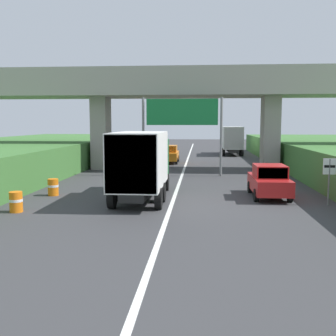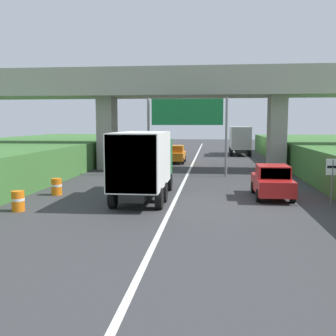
# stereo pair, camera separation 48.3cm
# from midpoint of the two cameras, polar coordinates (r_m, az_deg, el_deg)

# --- Properties ---
(lane_centre_stripe) EXTENTS (0.20, 99.37, 0.01)m
(lane_centre_stripe) POSITION_cam_midpoint_polar(r_m,az_deg,el_deg) (26.12, 1.11, -2.08)
(lane_centre_stripe) COLOR white
(lane_centre_stripe) RESTS_ON ground
(overpass_bridge) EXTENTS (40.00, 4.80, 8.23)m
(overpass_bridge) POSITION_cam_midpoint_polar(r_m,az_deg,el_deg) (33.33, 1.93, 10.54)
(overpass_bridge) COLOR #9E998E
(overpass_bridge) RESTS_ON ground
(overhead_highway_sign) EXTENTS (5.88, 0.18, 5.73)m
(overhead_highway_sign) POSITION_cam_midpoint_polar(r_m,az_deg,el_deg) (29.23, 1.54, 7.21)
(overhead_highway_sign) COLOR slate
(overhead_highway_sign) RESTS_ON ground
(speed_limit_sign) EXTENTS (0.60, 0.08, 2.23)m
(speed_limit_sign) POSITION_cam_midpoint_polar(r_m,az_deg,el_deg) (20.12, 21.41, -0.85)
(speed_limit_sign) COLOR slate
(speed_limit_sign) RESTS_ON ground
(truck_green) EXTENTS (2.44, 7.30, 3.44)m
(truck_green) POSITION_cam_midpoint_polar(r_m,az_deg,el_deg) (20.20, -4.40, 0.91)
(truck_green) COLOR black
(truck_green) RESTS_ON ground
(truck_white) EXTENTS (2.44, 7.30, 3.44)m
(truck_white) POSITION_cam_midpoint_polar(r_m,az_deg,el_deg) (49.59, 8.79, 4.12)
(truck_white) COLOR black
(truck_white) RESTS_ON ground
(car_red) EXTENTS (1.86, 4.10, 1.72)m
(car_red) POSITION_cam_midpoint_polar(r_m,az_deg,el_deg) (21.44, 13.63, -1.83)
(car_red) COLOR red
(car_red) RESTS_ON ground
(car_orange) EXTENTS (1.86, 4.10, 1.72)m
(car_orange) POSITION_cam_midpoint_polar(r_m,az_deg,el_deg) (38.83, -0.24, 1.98)
(car_orange) COLOR orange
(car_orange) RESTS_ON ground
(construction_barrel_3) EXTENTS (0.57, 0.57, 0.90)m
(construction_barrel_3) POSITION_cam_midpoint_polar(r_m,az_deg,el_deg) (18.75, -21.59, -4.51)
(construction_barrel_3) COLOR orange
(construction_barrel_3) RESTS_ON ground
(construction_barrel_4) EXTENTS (0.57, 0.57, 0.90)m
(construction_barrel_4) POSITION_cam_midpoint_polar(r_m,az_deg,el_deg) (22.34, -16.69, -2.62)
(construction_barrel_4) COLOR orange
(construction_barrel_4) RESTS_ON ground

